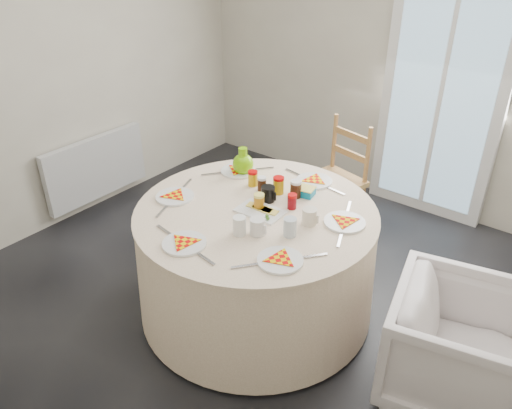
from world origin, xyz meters
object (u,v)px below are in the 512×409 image
Objects in this scene: table at (256,261)px; wooden_chair at (333,180)px; radiator at (96,168)px; armchair at (461,339)px; green_pitcher at (243,159)px.

wooden_chair is at bearing 95.14° from table.
armchair reaches higher than radiator.
wooden_chair is 1.73m from armchair.
wooden_chair is at bearing 26.54° from radiator.
wooden_chair is (-0.10, 1.15, 0.09)m from table.
radiator is at bearing 75.52° from armchair.
wooden_chair reaches higher than radiator.
green_pitcher reaches higher than radiator.
wooden_chair is at bearing 60.35° from green_pitcher.
table is 2.11× the size of armchair.
armchair is 3.86× the size of green_pitcher.
table is 8.16× the size of green_pitcher.
radiator is 2.08m from wooden_chair.
wooden_chair is at bearing 40.47° from armchair.
wooden_chair is 1.30× the size of armchair.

